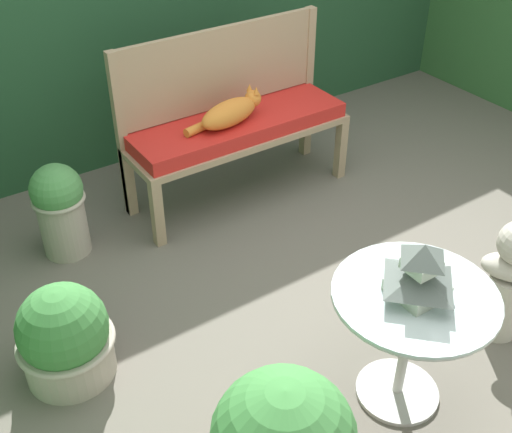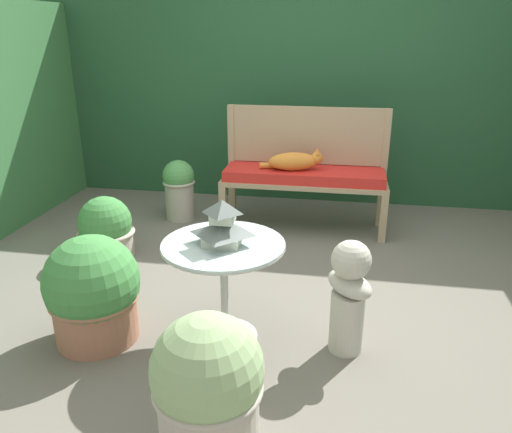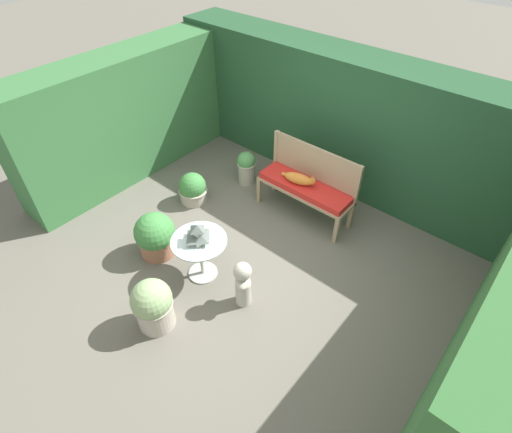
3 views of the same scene
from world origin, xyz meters
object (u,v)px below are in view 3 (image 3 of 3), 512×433
object	(u,v)px
potted_plant_table_near	(193,189)
potted_plant_hedge_corner	(246,167)
garden_bust	(243,282)
potted_plant_bench_right	(155,236)
garden_bench	(305,189)
patio_table	(200,248)
pagoda_birdhouse	(198,234)
cat	(299,179)
potted_plant_patio_mid	(153,305)

from	to	relation	value
potted_plant_table_near	potted_plant_hedge_corner	world-z (taller)	potted_plant_hedge_corner
garden_bust	potted_plant_hedge_corner	world-z (taller)	garden_bust
potted_plant_table_near	potted_plant_bench_right	distance (m)	1.15
garden_bench	patio_table	distance (m)	1.80
pagoda_birdhouse	patio_table	bearing A→B (deg)	180.00
cat	patio_table	world-z (taller)	cat
cat	potted_plant_bench_right	xyz separation A→B (m)	(-0.94, -1.86, -0.33)
garden_bench	potted_plant_bench_right	size ratio (longest dim) A/B	2.25
potted_plant_table_near	potted_plant_bench_right	bearing A→B (deg)	-67.48
cat	potted_plant_table_near	distance (m)	1.65
garden_bench	potted_plant_hedge_corner	size ratio (longest dim) A/B	2.52
potted_plant_bench_right	potted_plant_hedge_corner	bearing A→B (deg)	93.77
pagoda_birdhouse	potted_plant_hedge_corner	world-z (taller)	pagoda_birdhouse
patio_table	potted_plant_table_near	bearing A→B (deg)	141.26
potted_plant_bench_right	garden_bench	bearing A→B (deg)	61.60
potted_plant_patio_mid	garden_bench	bearing A→B (deg)	86.42
garden_bench	potted_plant_patio_mid	xyz separation A→B (m)	(-0.16, -2.62, -0.12)
cat	potted_plant_table_near	world-z (taller)	cat
garden_bench	potted_plant_bench_right	distance (m)	2.16
cat	pagoda_birdhouse	bearing A→B (deg)	-109.05
garden_bench	pagoda_birdhouse	xyz separation A→B (m)	(-0.30, -1.78, 0.25)
potted_plant_table_near	potted_plant_bench_right	world-z (taller)	potted_plant_bench_right
potted_plant_bench_right	pagoda_birdhouse	bearing A→B (deg)	9.44
patio_table	potted_plant_hedge_corner	distance (m)	2.02
pagoda_birdhouse	garden_bust	size ratio (longest dim) A/B	0.40
potted_plant_patio_mid	potted_plant_bench_right	xyz separation A→B (m)	(-0.86, 0.73, -0.04)
potted_plant_patio_mid	potted_plant_bench_right	distance (m)	1.13
potted_plant_table_near	potted_plant_hedge_corner	bearing A→B (deg)	70.66
potted_plant_bench_right	patio_table	bearing A→B (deg)	9.44
pagoda_birdhouse	potted_plant_table_near	size ratio (longest dim) A/B	0.54
garden_bust	patio_table	bearing A→B (deg)	-128.92
potted_plant_patio_mid	patio_table	bearing A→B (deg)	98.84
pagoda_birdhouse	garden_bust	bearing A→B (deg)	0.90
garden_bench	pagoda_birdhouse	size ratio (longest dim) A/B	5.40
potted_plant_patio_mid	garden_bust	bearing A→B (deg)	57.20
potted_plant_patio_mid	potted_plant_bench_right	size ratio (longest dim) A/B	1.06
potted_plant_bench_right	garden_bust	bearing A→B (deg)	5.33
pagoda_birdhouse	potted_plant_hedge_corner	xyz separation A→B (m)	(-0.86, 1.83, -0.41)
pagoda_birdhouse	potted_plant_bench_right	bearing A→B (deg)	-170.56
potted_plant_patio_mid	potted_plant_hedge_corner	xyz separation A→B (m)	(-0.99, 2.67, -0.04)
potted_plant_patio_mid	potted_plant_hedge_corner	size ratio (longest dim) A/B	1.19
garden_bench	pagoda_birdhouse	distance (m)	1.82
cat	garden_bust	world-z (taller)	cat
potted_plant_table_near	potted_plant_patio_mid	distance (m)	2.21
garden_bust	potted_plant_table_near	size ratio (longest dim) A/B	1.36
garden_bench	potted_plant_table_near	xyz separation A→B (m)	(-1.47, -0.84, -0.24)
potted_plant_table_near	potted_plant_patio_mid	xyz separation A→B (m)	(1.30, -1.79, 0.12)
cat	potted_plant_table_near	bearing A→B (deg)	-162.01
garden_bench	pagoda_birdhouse	bearing A→B (deg)	-99.46
garden_bench	garden_bust	world-z (taller)	garden_bust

